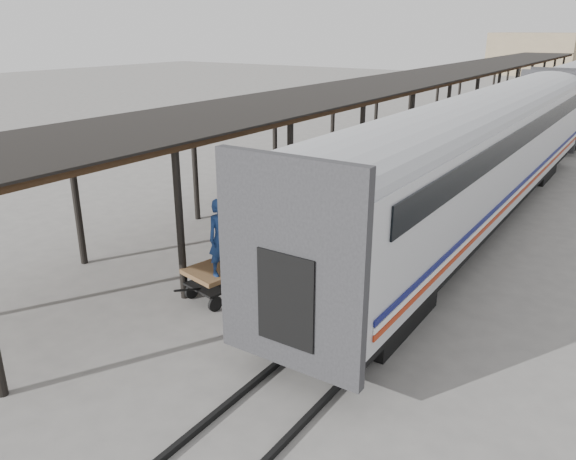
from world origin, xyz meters
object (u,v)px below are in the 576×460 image
Objects in this scene: luggage_tug at (410,157)px; baggage_cart at (232,271)px; porter at (221,238)px; pedestrian at (372,151)px.

baggage_cart is at bearing -75.57° from luggage_tug.
baggage_cart is 1.37m from porter.
baggage_cart is 16.08m from luggage_tug.
pedestrian is (-3.05, 14.66, 0.27)m from baggage_cart.
porter is (0.25, -0.65, 1.18)m from baggage_cart.
porter is (1.83, -16.65, 1.26)m from luggage_tug.
baggage_cart is 1.35× the size of porter.
luggage_tug is at bearing 26.54° from porter.
luggage_tug is 0.78× the size of porter.
luggage_tug is 0.82× the size of pedestrian.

